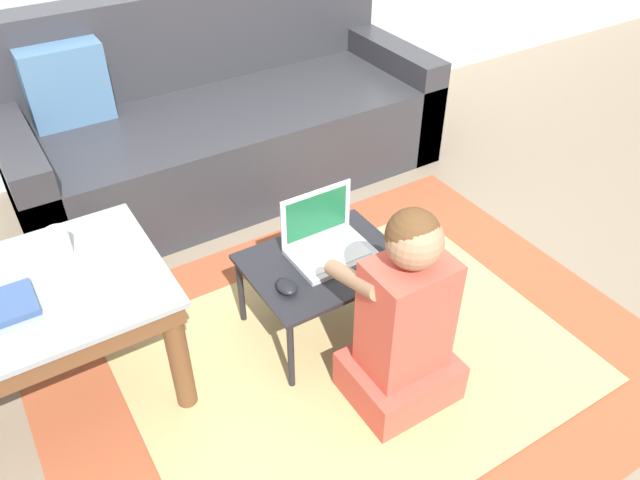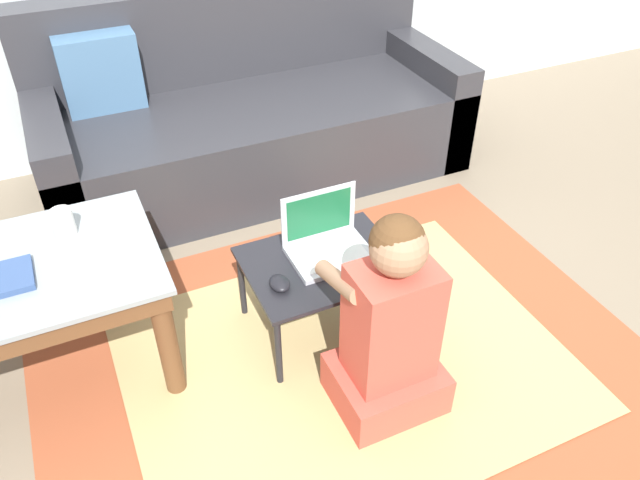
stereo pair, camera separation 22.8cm
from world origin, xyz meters
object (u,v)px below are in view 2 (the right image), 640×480
object	(u,v)px
coffee_table	(24,288)
computer_mouse	(280,283)
laptop	(328,245)
couch	(249,117)
person_seated	(390,330)
cup_on_table	(63,223)
laptop_desk	(323,269)

from	to	relation	value
coffee_table	computer_mouse	xyz separation A→B (m)	(0.80, -0.25, -0.07)
laptop	computer_mouse	xyz separation A→B (m)	(-0.23, -0.10, -0.02)
couch	laptop	world-z (taller)	couch
person_seated	cup_on_table	bearing A→B (deg)	139.92
laptop_desk	laptop	bearing A→B (deg)	44.42
couch	laptop_desk	distance (m)	1.27
laptop_desk	laptop	distance (m)	0.09
laptop_desk	cup_on_table	size ratio (longest dim) A/B	5.76
couch	person_seated	xyz separation A→B (m)	(-0.11, -1.67, 0.03)
coffee_table	cup_on_table	distance (m)	0.25
person_seated	couch	bearing A→B (deg)	86.13
computer_mouse	person_seated	world-z (taller)	person_seated
couch	person_seated	world-z (taller)	couch
cup_on_table	laptop_desk	bearing A→B (deg)	-21.26
laptop	couch	bearing A→B (deg)	84.31
cup_on_table	couch	bearing A→B (deg)	43.83
laptop	computer_mouse	bearing A→B (deg)	-156.36
coffee_table	laptop_desk	distance (m)	1.01
laptop	person_seated	world-z (taller)	person_seated
coffee_table	laptop_desk	xyz separation A→B (m)	(0.99, -0.19, -0.12)
laptop_desk	laptop	world-z (taller)	laptop
person_seated	cup_on_table	size ratio (longest dim) A/B	7.95
computer_mouse	person_seated	size ratio (longest dim) A/B	0.12
computer_mouse	person_seated	bearing A→B (deg)	-55.18
cup_on_table	computer_mouse	bearing A→B (deg)	-31.45
couch	cup_on_table	world-z (taller)	couch
laptop_desk	cup_on_table	xyz separation A→B (m)	(-0.82, 0.32, 0.25)
couch	cup_on_table	bearing A→B (deg)	-136.17
laptop_desk	computer_mouse	world-z (taller)	computer_mouse
laptop	person_seated	xyz separation A→B (m)	(0.01, -0.45, -0.03)
couch	cup_on_table	distance (m)	1.38
couch	laptop_desk	size ratio (longest dim) A/B	3.77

